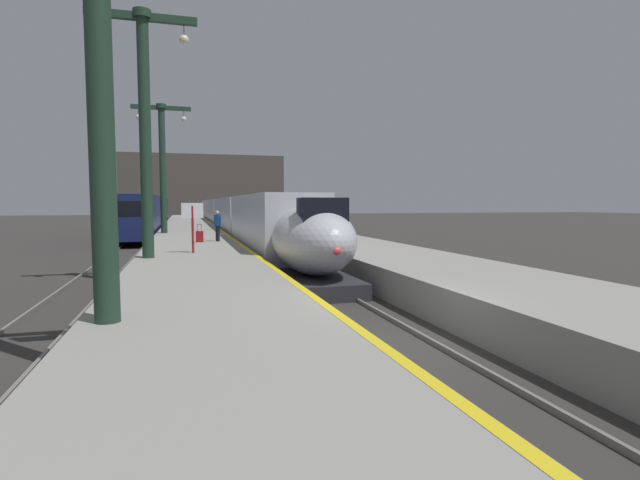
% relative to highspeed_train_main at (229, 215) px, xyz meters
% --- Properties ---
extents(ground_plane, '(260.00, 260.00, 0.00)m').
position_rel_highspeed_train_main_xyz_m(ground_plane, '(0.00, -40.98, -1.98)').
color(ground_plane, '#33302D').
extents(platform_left, '(4.80, 110.00, 1.05)m').
position_rel_highspeed_train_main_xyz_m(platform_left, '(-4.05, -16.23, -1.45)').
color(platform_left, gray).
rests_on(platform_left, ground).
extents(platform_right, '(4.80, 110.00, 1.05)m').
position_rel_highspeed_train_main_xyz_m(platform_right, '(4.05, -16.23, -1.45)').
color(platform_right, gray).
rests_on(platform_right, ground).
extents(platform_left_safety_stripe, '(0.20, 107.80, 0.01)m').
position_rel_highspeed_train_main_xyz_m(platform_left_safety_stripe, '(-1.77, -16.23, -0.92)').
color(platform_left_safety_stripe, yellow).
rests_on(platform_left_safety_stripe, platform_left).
extents(rail_main_left, '(0.08, 110.00, 0.12)m').
position_rel_highspeed_train_main_xyz_m(rail_main_left, '(-0.75, -13.48, -1.92)').
color(rail_main_left, slate).
rests_on(rail_main_left, ground).
extents(rail_main_right, '(0.08, 110.00, 0.12)m').
position_rel_highspeed_train_main_xyz_m(rail_main_right, '(0.75, -13.48, -1.92)').
color(rail_main_right, slate).
rests_on(rail_main_right, ground).
extents(rail_secondary_left, '(0.08, 110.00, 0.12)m').
position_rel_highspeed_train_main_xyz_m(rail_secondary_left, '(-8.85, -13.48, -1.92)').
color(rail_secondary_left, slate).
rests_on(rail_secondary_left, ground).
extents(rail_secondary_right, '(0.08, 110.00, 0.12)m').
position_rel_highspeed_train_main_xyz_m(rail_secondary_right, '(-7.35, -13.48, -1.92)').
color(rail_secondary_right, slate).
rests_on(rail_secondary_right, ground).
extents(highspeed_train_main, '(2.92, 74.74, 3.60)m').
position_rel_highspeed_train_main_xyz_m(highspeed_train_main, '(0.00, 0.00, 0.00)').
color(highspeed_train_main, silver).
rests_on(highspeed_train_main, ground).
extents(regional_train_adjacent, '(2.85, 36.60, 3.80)m').
position_rel_highspeed_train_main_xyz_m(regional_train_adjacent, '(-8.10, 2.68, 0.15)').
color(regional_train_adjacent, '#141E4C').
rests_on(regional_train_adjacent, ground).
extents(station_column_mid, '(4.00, 0.68, 9.29)m').
position_rel_highspeed_train_main_xyz_m(station_column_mid, '(-5.90, -31.09, 4.66)').
color(station_column_mid, '#1E3828').
rests_on(station_column_mid, platform_left).
extents(station_column_far, '(4.00, 0.68, 8.96)m').
position_rel_highspeed_train_main_xyz_m(station_column_far, '(-5.90, -14.94, 4.48)').
color(station_column_far, '#1E3828').
rests_on(station_column_far, platform_left).
extents(passenger_near_edge, '(0.40, 0.49, 1.69)m').
position_rel_highspeed_train_main_xyz_m(passenger_near_edge, '(-2.76, -23.53, 0.06)').
color(passenger_near_edge, '#23232D').
rests_on(passenger_near_edge, platform_left).
extents(rolling_suitcase, '(0.40, 0.22, 0.98)m').
position_rel_highspeed_train_main_xyz_m(rolling_suitcase, '(-3.75, -23.90, -0.62)').
color(rolling_suitcase, maroon).
rests_on(rolling_suitcase, platform_left).
extents(departure_info_board, '(0.90, 0.10, 2.12)m').
position_rel_highspeed_train_main_xyz_m(departure_info_board, '(-4.20, -29.67, 0.58)').
color(departure_info_board, maroon).
rests_on(departure_info_board, platform_left).
extents(terminus_back_wall, '(36.00, 2.00, 14.00)m').
position_rel_highspeed_train_main_xyz_m(terminus_back_wall, '(0.00, 61.02, 5.02)').
color(terminus_back_wall, '#4C4742').
rests_on(terminus_back_wall, ground).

